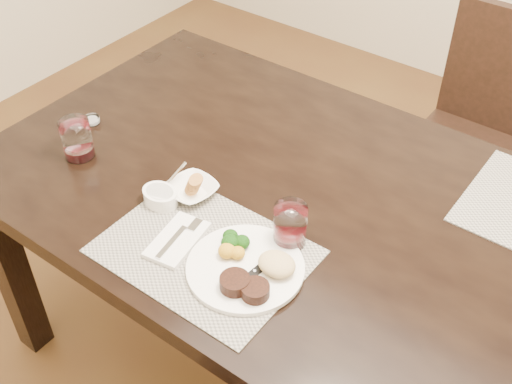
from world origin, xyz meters
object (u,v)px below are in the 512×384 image
Objects in this scene: dinner_plate at (249,268)px; steak_knife at (255,273)px; wine_glass_near at (290,227)px; chair_far at (484,127)px; cracker_bowl at (192,189)px.

dinner_plate is 0.02m from steak_knife.
wine_glass_near is at bearing 94.52° from steak_knife.
wine_glass_near is (-0.10, -1.08, 0.30)m from chair_far.
steak_knife is 0.31m from cracker_bowl.
cracker_bowl is at bearing -178.02° from wine_glass_near.
steak_knife is 1.85× the size of cracker_bowl.
dinner_plate is 1.93× the size of cracker_bowl.
steak_knife is at bearing -91.18° from wine_glass_near.
chair_far reaches higher than steak_knife.
cracker_bowl reaches higher than dinner_plate.
chair_far is 3.43× the size of dinner_plate.
cracker_bowl is (-0.27, 0.12, 0.00)m from dinner_plate.
dinner_plate is 2.50× the size of wine_glass_near.
dinner_plate is at bearing -97.02° from wine_glass_near.
chair_far is at bearing 70.53° from cracker_bowl.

